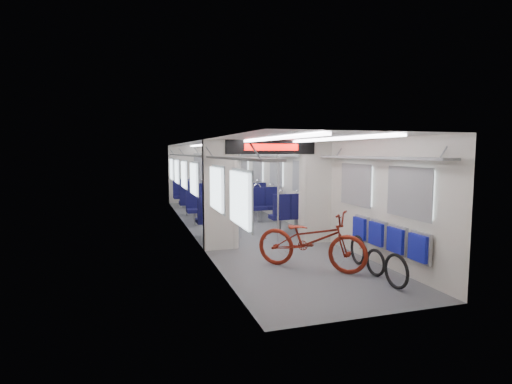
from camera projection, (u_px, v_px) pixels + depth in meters
carriage at (247, 173)px, 10.28m from camera, size 12.00×12.02×2.31m
bicycle at (311, 240)px, 6.96m from camera, size 1.92×1.84×1.04m
flip_bench at (387, 237)px, 6.92m from camera, size 0.12×2.08×0.49m
bike_hoop_a at (396, 273)px, 5.97m from camera, size 0.08×0.54×0.54m
bike_hoop_b at (375, 264)px, 6.59m from camera, size 0.10×0.46×0.46m
bike_hoop_c at (358, 251)px, 7.28m from camera, size 0.10×0.54×0.54m
seat_bay_near_left at (209, 209)px, 10.48m from camera, size 0.94×2.19×1.14m
seat_bay_near_right at (276, 206)px, 11.00m from camera, size 0.92×2.12×1.11m
seat_bay_far_left at (190, 195)px, 13.82m from camera, size 0.96×2.29×1.17m
seat_bay_far_right at (243, 194)px, 14.22m from camera, size 0.95×2.25×1.15m
stanchion_near_left at (241, 190)px, 9.38m from camera, size 0.04×0.04×2.30m
stanchion_near_right at (278, 192)px, 9.05m from camera, size 0.04×0.04×2.30m
stanchion_far_left at (216, 181)px, 12.18m from camera, size 0.04×0.04×2.30m
stanchion_far_right at (240, 181)px, 12.37m from camera, size 0.04×0.04×2.30m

